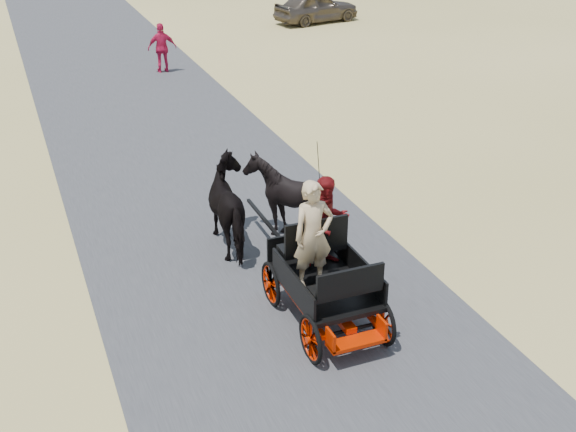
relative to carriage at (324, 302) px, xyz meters
name	(u,v)px	position (x,y,z in m)	size (l,w,h in m)	color
ground	(285,312)	(-0.51, 0.47, -0.36)	(140.00, 140.00, 0.00)	tan
road	(285,312)	(-0.51, 0.47, -0.35)	(6.00, 140.00, 0.01)	#38383A
carriage	(324,302)	(0.00, 0.00, 0.00)	(1.30, 2.40, 0.72)	black
horse_left	(235,207)	(-0.55, 3.00, 0.49)	(0.91, 2.01, 1.70)	black
horse_right	(287,198)	(0.55, 3.00, 0.49)	(1.37, 1.54, 1.70)	black
driver_man	(313,235)	(-0.20, 0.05, 1.26)	(0.66, 0.43, 1.80)	tan
passenger_woman	(327,221)	(0.30, 0.60, 1.15)	(0.77, 0.60, 1.58)	#660C0F
pedestrian	(162,48)	(1.10, 16.20, 0.50)	(1.01, 0.42, 1.73)	#BA1540
car_a	(316,7)	(9.67, 22.10, 0.32)	(1.61, 3.99, 1.36)	brown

